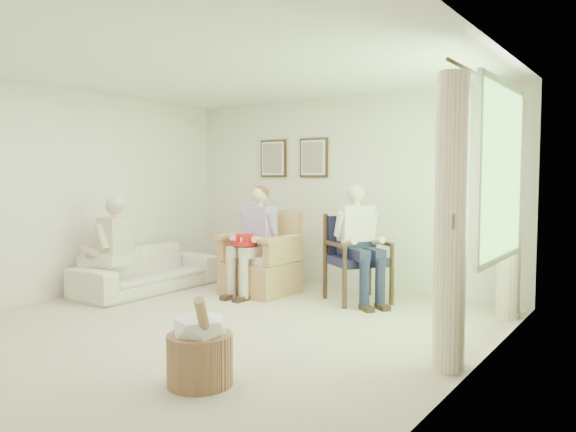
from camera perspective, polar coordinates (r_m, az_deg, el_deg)
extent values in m
plane|color=beige|center=(5.71, -8.14, -11.39)|extent=(5.50, 5.50, 0.00)
cube|color=silver|center=(7.76, 5.57, 2.43)|extent=(5.00, 0.04, 2.60)
cube|color=silver|center=(7.43, -22.67, 2.07)|extent=(0.04, 5.50, 2.60)
cube|color=silver|center=(4.24, 17.51, 0.98)|extent=(0.04, 5.50, 2.60)
cube|color=white|center=(5.61, -8.41, 15.17)|extent=(5.00, 5.50, 0.02)
cube|color=#2D6B23|center=(5.40, 20.93, 4.16)|extent=(0.02, 1.40, 1.50)
cube|color=white|center=(5.47, 21.04, 12.36)|extent=(0.04, 1.52, 0.06)
cube|color=white|center=(5.46, 20.62, -4.05)|extent=(0.04, 1.52, 0.06)
cylinder|color=#382114|center=(5.49, 20.10, 12.56)|extent=(0.03, 2.50, 0.03)
cylinder|color=#F2EBBD|center=(4.51, 16.21, -0.73)|extent=(0.34, 0.34, 2.30)
cylinder|color=#F2EBBD|center=(6.40, 21.64, 0.50)|extent=(0.34, 0.34, 2.30)
cube|color=#382114|center=(8.35, -1.48, 5.85)|extent=(0.45, 0.03, 0.55)
cube|color=silver|center=(8.33, -1.57, 5.86)|extent=(0.39, 0.01, 0.49)
cube|color=tan|center=(8.32, -1.61, 5.86)|extent=(0.33, 0.01, 0.43)
cube|color=#382114|center=(7.96, 2.63, 5.94)|extent=(0.45, 0.03, 0.55)
cube|color=silver|center=(7.94, 2.55, 5.95)|extent=(0.39, 0.01, 0.49)
cube|color=tan|center=(7.93, 2.52, 5.95)|extent=(0.33, 0.01, 0.43)
cube|color=tan|center=(7.31, -2.83, -6.25)|extent=(0.80, 0.78, 0.42)
cube|color=beige|center=(7.24, -2.98, -4.26)|extent=(0.62, 0.60, 0.10)
cube|color=tan|center=(7.50, -1.32, -1.74)|extent=(0.74, 0.23, 0.63)
cube|color=tan|center=(7.48, -5.11, -3.16)|extent=(0.10, 0.72, 0.30)
cube|color=tan|center=(7.04, -0.43, -3.59)|extent=(0.10, 0.72, 0.30)
cylinder|color=black|center=(6.78, 3.66, -6.93)|extent=(0.06, 0.06, 0.45)
cylinder|color=black|center=(6.50, 8.33, -7.45)|extent=(0.06, 0.06, 0.45)
cylinder|color=black|center=(7.27, 5.95, -6.21)|extent=(0.06, 0.06, 0.45)
cylinder|color=black|center=(7.01, 10.38, -6.64)|extent=(0.06, 0.06, 0.45)
cube|color=#191A39|center=(6.84, 7.09, -4.53)|extent=(0.59, 0.57, 0.10)
cube|color=#191A39|center=(7.05, 8.13, -2.04)|extent=(0.55, 0.07, 0.51)
imported|color=silver|center=(7.66, -14.17, -5.32)|extent=(1.95, 0.76, 0.57)
cube|color=#BDAC98|center=(7.22, -2.98, -3.00)|extent=(0.40, 0.26, 0.16)
cube|color=#A687C0|center=(7.21, -2.90, -0.78)|extent=(0.39, 0.24, 0.46)
sphere|color=#DDAD8E|center=(7.18, -2.95, 2.16)|extent=(0.21, 0.21, 0.21)
ellipsoid|color=brown|center=(7.20, -2.83, 2.37)|extent=(0.22, 0.22, 0.18)
cube|color=#BDAC98|center=(7.12, -4.70, -3.52)|extent=(0.14, 0.44, 0.13)
cube|color=#BDAC98|center=(7.00, -3.42, -3.64)|extent=(0.14, 0.44, 0.13)
cylinder|color=#BDAC98|center=(7.01, -5.71, -6.00)|extent=(0.12, 0.12, 0.53)
cylinder|color=#BDAC98|center=(6.88, -4.43, -6.18)|extent=(0.12, 0.12, 0.53)
cube|color=#1A1D3A|center=(6.82, 7.10, -3.20)|extent=(0.40, 0.26, 0.16)
cube|color=white|center=(6.81, 7.20, -0.84)|extent=(0.39, 0.24, 0.46)
sphere|color=#DDAD8E|center=(6.78, 7.19, 2.27)|extent=(0.21, 0.21, 0.21)
ellipsoid|color=#B7B2AD|center=(6.80, 7.29, 2.49)|extent=(0.22, 0.22, 0.18)
cube|color=#1A1D3A|center=(6.68, 5.47, -3.77)|extent=(0.14, 0.44, 0.13)
cube|color=#1A1D3A|center=(6.58, 7.00, -3.89)|extent=(0.14, 0.44, 0.13)
cylinder|color=#1A1D3A|center=(6.55, 4.61, -6.57)|extent=(0.12, 0.12, 0.56)
cylinder|color=#1A1D3A|center=(6.46, 6.16, -6.73)|extent=(0.12, 0.12, 0.56)
cube|color=beige|center=(7.31, -17.20, -4.09)|extent=(0.42, 0.26, 0.16)
cube|color=#BDB492|center=(7.29, -17.12, -1.89)|extent=(0.41, 0.24, 0.46)
sphere|color=#DDAD8E|center=(7.25, -17.24, 1.01)|extent=(0.21, 0.21, 0.21)
ellipsoid|color=#B7B2AD|center=(7.27, -17.09, 1.22)|extent=(0.22, 0.22, 0.18)
cube|color=beige|center=(7.26, -19.04, -4.58)|extent=(0.14, 0.44, 0.13)
cube|color=beige|center=(7.10, -18.07, -4.75)|extent=(0.14, 0.44, 0.13)
cylinder|color=beige|center=(7.18, -20.29, -6.50)|extent=(0.12, 0.12, 0.40)
cylinder|color=beige|center=(7.02, -19.33, -6.71)|extent=(0.12, 0.12, 0.40)
cylinder|color=#B31411|center=(7.00, -4.42, -2.82)|extent=(0.32, 0.32, 0.04)
cylinder|color=#B31411|center=(6.99, -4.42, -2.33)|extent=(0.21, 0.21, 0.12)
cube|color=white|center=(6.93, -3.70, -2.39)|extent=(0.04, 0.01, 0.05)
cube|color=white|center=(7.06, -3.66, -2.27)|extent=(0.02, 0.05, 0.05)
cube|color=white|center=(7.10, -4.66, -2.24)|extent=(0.04, 0.03, 0.05)
cube|color=white|center=(7.00, -5.33, -2.33)|extent=(0.04, 0.03, 0.05)
cube|color=white|center=(6.89, -4.75, -2.43)|extent=(0.02, 0.05, 0.05)
cylinder|color=tan|center=(4.25, -8.94, -14.18)|extent=(0.51, 0.51, 0.37)
ellipsoid|color=white|center=(4.18, -8.97, -11.05)|extent=(0.43, 0.43, 0.26)
cylinder|color=#A57F56|center=(4.07, -8.38, -11.45)|extent=(0.19, 0.34, 0.56)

